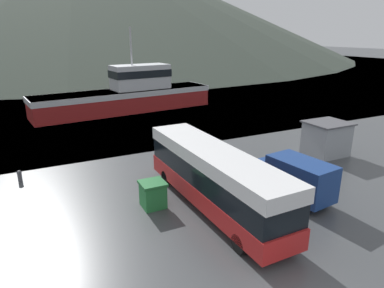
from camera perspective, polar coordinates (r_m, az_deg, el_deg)
water_surface at (r=145.63m, az=-24.07°, el=12.82°), size 240.00×240.00×0.00m
tour_bus at (r=18.50m, az=3.61°, el=-5.34°), size 2.64×11.65×3.38m
delivery_van at (r=20.79m, az=16.51°, el=-5.24°), size 2.57×5.52×2.42m
fishing_boat at (r=43.26m, az=-10.56°, el=8.15°), size 22.46×7.10×9.95m
storage_bin at (r=19.18m, az=-6.53°, el=-8.30°), size 1.35×1.33×1.48m
dock_kiosk at (r=28.91m, az=21.47°, el=0.89°), size 3.17×2.82×2.65m
small_boat at (r=57.06m, az=-4.10°, el=9.07°), size 4.49×7.08×0.89m
mooring_bollard at (r=24.89m, az=-26.80°, el=-4.72°), size 0.31×0.31×0.79m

